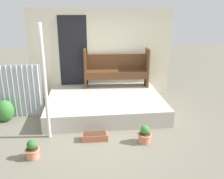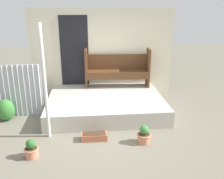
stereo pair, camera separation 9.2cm
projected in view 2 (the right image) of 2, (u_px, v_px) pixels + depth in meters
The scene contains 9 objects.
ground_plane at pixel (101, 132), 5.55m from camera, with size 24.00×24.00×0.00m, color #706B5B.
porch_slab at pixel (106, 104), 6.58m from camera, with size 2.95×2.28×0.40m.
house_wall at pixel (101, 54), 7.31m from camera, with size 4.15×0.08×2.60m.
support_post at pixel (45, 84), 4.97m from camera, with size 0.07×0.07×2.37m.
bench at pixel (117, 68), 7.19m from camera, with size 1.86×0.49×1.11m.
flower_pot_left at pixel (31, 150), 4.58m from camera, with size 0.27×0.27×0.36m.
flower_pot_middle at pixel (144, 135), 5.06m from camera, with size 0.29×0.29×0.38m.
planter_box_rect at pixel (94, 136), 5.21m from camera, with size 0.53×0.24×0.15m.
shrub_by_fence at pixel (6, 110), 6.02m from camera, with size 0.42×0.38×0.53m.
Camera 2 is at (-0.22, -4.95, 2.69)m, focal length 40.00 mm.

